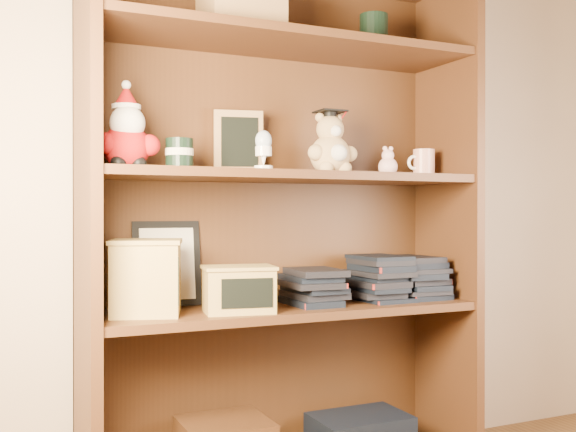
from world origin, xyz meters
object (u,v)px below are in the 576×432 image
Objects in this scene: grad_teddy_bear at (331,149)px; teacher_mug at (423,163)px; bookcase at (280,229)px; treats_box at (146,277)px.

grad_teddy_bear reaches higher than teacher_mug.
bookcase is 6.74× the size of treats_box.
teacher_mug is (0.49, -0.05, 0.22)m from bookcase.
bookcase reaches higher than treats_box.
grad_teddy_bear is 0.35m from teacher_mug.
teacher_mug reaches higher than treats_box.
bookcase is at bearing 6.92° from treats_box.
grad_teddy_bear is (0.15, -0.06, 0.25)m from bookcase.
treats_box is at bearing -179.94° from teacher_mug.
bookcase reaches higher than teacher_mug.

